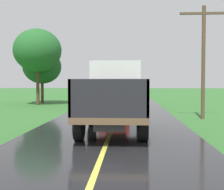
# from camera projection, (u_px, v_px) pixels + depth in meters

# --- Properties ---
(banana_truck_near) EXTENTS (2.38, 5.82, 2.80)m
(banana_truck_near) POSITION_uv_depth(u_px,v_px,m) (115.00, 95.00, 12.37)
(banana_truck_near) COLOR #2D2D30
(banana_truck_near) RESTS_ON road_surface
(banana_truck_far) EXTENTS (2.38, 5.81, 2.80)m
(banana_truck_far) POSITION_uv_depth(u_px,v_px,m) (116.00, 88.00, 25.87)
(banana_truck_far) COLOR #2D2D30
(banana_truck_far) RESTS_ON road_surface
(utility_pole_roadside) EXTENTS (2.54, 0.20, 6.05)m
(utility_pole_roadside) POSITION_uv_depth(u_px,v_px,m) (203.00, 56.00, 16.24)
(utility_pole_roadside) COLOR brown
(utility_pole_roadside) RESTS_ON ground
(roadside_tree_near_left) EXTENTS (3.65, 3.65, 5.13)m
(roadside_tree_near_left) POSITION_uv_depth(u_px,v_px,m) (42.00, 66.00, 28.88)
(roadside_tree_near_left) COLOR #4C3823
(roadside_tree_near_left) RESTS_ON ground
(roadside_tree_mid_right) EXTENTS (4.13, 4.13, 6.60)m
(roadside_tree_mid_right) POSITION_uv_depth(u_px,v_px,m) (37.00, 50.00, 26.30)
(roadside_tree_mid_right) COLOR #4C3823
(roadside_tree_mid_right) RESTS_ON ground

